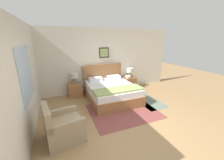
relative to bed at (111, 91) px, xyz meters
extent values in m
plane|color=#99754C|center=(-0.22, -2.09, -0.31)|extent=(16.00, 16.00, 0.00)
cube|color=beige|center=(-0.22, 1.05, 0.99)|extent=(6.83, 0.06, 2.60)
cube|color=black|center=(0.09, 1.01, 1.32)|extent=(0.41, 0.02, 0.41)
cube|color=#8E9E5B|center=(0.09, 1.00, 1.32)|extent=(0.33, 0.00, 0.33)
cube|color=beige|center=(-2.46, -0.53, 0.99)|extent=(0.06, 5.51, 2.60)
cube|color=#9EBCDB|center=(-2.42, -1.00, 1.13)|extent=(0.02, 1.25, 1.17)
cube|color=brown|center=(0.00, -0.99, -0.31)|extent=(2.05, 1.68, 0.01)
cube|color=slate|center=(1.16, -0.58, -0.31)|extent=(0.76, 1.57, 0.01)
cube|color=#936038|center=(0.00, -0.03, -0.17)|extent=(1.66, 1.98, 0.28)
cube|color=#936038|center=(0.00, -0.98, 0.01)|extent=(1.66, 0.06, 0.08)
cube|color=silver|center=(0.00, -0.03, 0.11)|extent=(1.60, 1.90, 0.28)
cube|color=#936038|center=(0.00, 0.93, 0.55)|extent=(1.66, 0.06, 0.61)
cube|color=#8E9E5B|center=(0.00, -0.64, 0.28)|extent=(1.63, 0.55, 0.06)
cube|color=silver|center=(-0.40, 0.70, 0.32)|extent=(0.52, 0.32, 0.14)
cube|color=silver|center=(0.40, 0.70, 0.32)|extent=(0.52, 0.32, 0.14)
cube|color=#998466|center=(-1.76, -1.59, -0.09)|extent=(0.87, 0.85, 0.45)
cube|color=#998466|center=(-2.08, -1.64, 0.35)|extent=(0.24, 0.75, 0.42)
cube|color=#998466|center=(-1.81, -1.27, 0.21)|extent=(0.77, 0.22, 0.14)
cube|color=#998466|center=(-1.71, -1.90, 0.21)|extent=(0.77, 0.22, 0.14)
cube|color=#936038|center=(-1.21, 0.76, -0.05)|extent=(0.51, 0.42, 0.52)
sphere|color=#332D28|center=(-1.21, 0.54, 0.10)|extent=(0.02, 0.02, 0.02)
cube|color=#936038|center=(1.21, 0.76, -0.05)|extent=(0.51, 0.42, 0.52)
sphere|color=#332D28|center=(1.21, 0.54, 0.10)|extent=(0.02, 0.02, 0.02)
cylinder|color=gray|center=(-1.20, 0.79, 0.29)|extent=(0.11, 0.11, 0.16)
cylinder|color=gray|center=(-1.20, 0.79, 0.40)|extent=(0.02, 0.02, 0.06)
cylinder|color=beige|center=(-1.20, 0.79, 0.53)|extent=(0.31, 0.31, 0.19)
cylinder|color=gray|center=(1.22, 0.79, 0.29)|extent=(0.11, 0.11, 0.16)
cylinder|color=gray|center=(1.22, 0.79, 0.40)|extent=(0.02, 0.02, 0.06)
cylinder|color=beige|center=(1.22, 0.79, 0.53)|extent=(0.31, 0.31, 0.19)
cube|color=silver|center=(1.09, 0.72, 0.22)|extent=(0.15, 0.22, 0.02)
cube|color=silver|center=(1.09, 0.72, 0.26)|extent=(0.18, 0.24, 0.04)
cube|color=silver|center=(1.09, 0.72, 0.29)|extent=(0.22, 0.24, 0.03)
camera|label=1|loc=(-1.78, -4.41, 1.86)|focal=22.00mm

